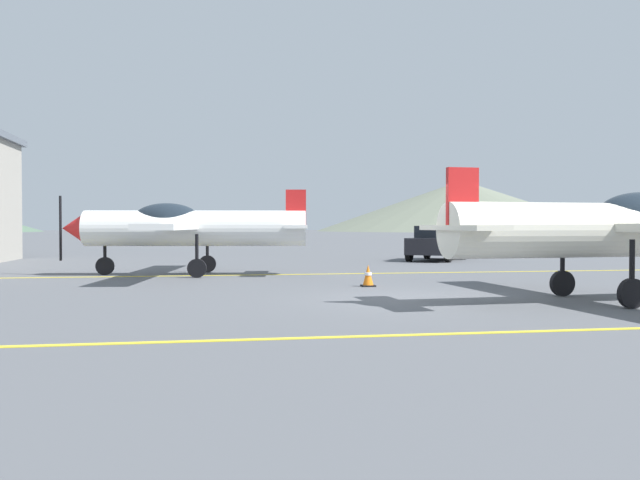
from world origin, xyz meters
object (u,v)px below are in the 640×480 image
(airplane_mid, at_px, (186,227))
(car_sedan, at_px, (437,242))
(traffic_cone_front, at_px, (368,276))
(airplane_near, at_px, (616,228))

(airplane_mid, xyz_separation_m, car_sedan, (11.34, 7.33, -0.75))
(airplane_mid, bearing_deg, traffic_cone_front, -45.54)
(airplane_mid, xyz_separation_m, traffic_cone_front, (4.95, -5.05, -1.31))
(car_sedan, bearing_deg, airplane_near, -96.53)
(car_sedan, height_order, traffic_cone_front, car_sedan)
(airplane_near, xyz_separation_m, car_sedan, (1.91, 16.68, -0.75))
(airplane_mid, bearing_deg, car_sedan, 32.88)
(car_sedan, bearing_deg, traffic_cone_front, -117.31)
(airplane_near, relative_size, car_sedan, 2.08)
(airplane_near, height_order, airplane_mid, same)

